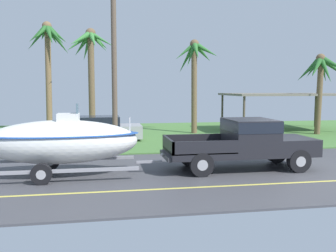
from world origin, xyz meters
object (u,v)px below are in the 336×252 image
at_px(carport_awning, 284,95).
at_px(palm_tree_near_right, 90,53).
at_px(palm_tree_mid, 49,47).
at_px(pickup_truck_towing, 249,141).
at_px(palm_tree_far_left, 321,73).
at_px(boat_on_trailer, 61,141).
at_px(utility_pole, 114,51).
at_px(parked_sedan_near, 100,129).
at_px(palm_tree_near_left, 196,62).

distance_m(carport_awning, palm_tree_near_right, 13.09).
xyz_separation_m(carport_awning, palm_tree_mid, (-15.33, 1.76, 3.10)).
height_order(pickup_truck_towing, palm_tree_far_left, palm_tree_far_left).
xyz_separation_m(boat_on_trailer, utility_pole, (1.95, 4.56, 3.40)).
bearing_deg(pickup_truck_towing, boat_on_trailer, 180.00).
xyz_separation_m(palm_tree_mid, utility_pole, (3.85, -7.96, -0.99)).
xyz_separation_m(palm_tree_near_right, palm_tree_mid, (-2.58, 0.53, 0.40)).
height_order(parked_sedan_near, carport_awning, carport_awning).
bearing_deg(carport_awning, palm_tree_mid, 173.43).
xyz_separation_m(palm_tree_near_left, utility_pole, (-5.30, -5.98, -0.02)).
height_order(boat_on_trailer, carport_awning, carport_awning).
bearing_deg(boat_on_trailer, pickup_truck_towing, -0.00).
xyz_separation_m(carport_awning, palm_tree_far_left, (1.27, -2.23, 1.37)).
xyz_separation_m(boat_on_trailer, palm_tree_near_right, (0.68, 11.99, 3.98)).
distance_m(carport_awning, utility_pole, 13.21).
relative_size(pickup_truck_towing, carport_awning, 0.71).
height_order(palm_tree_near_right, palm_tree_far_left, palm_tree_near_right).
relative_size(parked_sedan_near, carport_awning, 0.57).
distance_m(boat_on_trailer, utility_pole, 6.01).
xyz_separation_m(pickup_truck_towing, carport_awning, (6.87, 10.76, 1.44)).
relative_size(boat_on_trailer, palm_tree_mid, 0.87).
relative_size(boat_on_trailer, palm_tree_near_left, 1.04).
bearing_deg(pickup_truck_towing, parked_sedan_near, 123.26).
bearing_deg(palm_tree_mid, boat_on_trailer, -81.36).
bearing_deg(palm_tree_near_left, carport_awning, 2.06).
height_order(carport_awning, palm_tree_far_left, palm_tree_far_left).
bearing_deg(boat_on_trailer, carport_awning, 38.71).
height_order(pickup_truck_towing, boat_on_trailer, boat_on_trailer).
distance_m(parked_sedan_near, palm_tree_mid, 7.28).
xyz_separation_m(palm_tree_near_left, palm_tree_far_left, (7.45, -2.01, -0.76)).
bearing_deg(palm_tree_near_left, utility_pole, -131.59).
height_order(palm_tree_mid, palm_tree_far_left, palm_tree_mid).
height_order(palm_tree_near_left, palm_tree_near_right, palm_tree_near_right).
distance_m(palm_tree_near_left, utility_pole, 7.99).
bearing_deg(pickup_truck_towing, palm_tree_near_right, 116.10).
bearing_deg(utility_pole, pickup_truck_towing, -44.71).
distance_m(carport_awning, palm_tree_mid, 15.74).
distance_m(pickup_truck_towing, palm_tree_mid, 15.78).
distance_m(palm_tree_mid, palm_tree_far_left, 17.16).
xyz_separation_m(pickup_truck_towing, utility_pole, (-4.61, 4.56, 3.55)).
distance_m(palm_tree_near_right, palm_tree_far_left, 14.51).
distance_m(parked_sedan_near, carport_awning, 12.61).
bearing_deg(palm_tree_far_left, pickup_truck_towing, -133.70).
xyz_separation_m(carport_awning, palm_tree_near_left, (-6.18, -0.22, 2.12)).
bearing_deg(palm_tree_mid, palm_tree_far_left, -13.54).
bearing_deg(palm_tree_near_left, parked_sedan_near, -158.14).
relative_size(pickup_truck_towing, palm_tree_far_left, 1.10).
relative_size(carport_awning, palm_tree_far_left, 1.54).
relative_size(palm_tree_far_left, utility_pole, 0.57).
height_order(parked_sedan_near, palm_tree_mid, palm_tree_mid).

